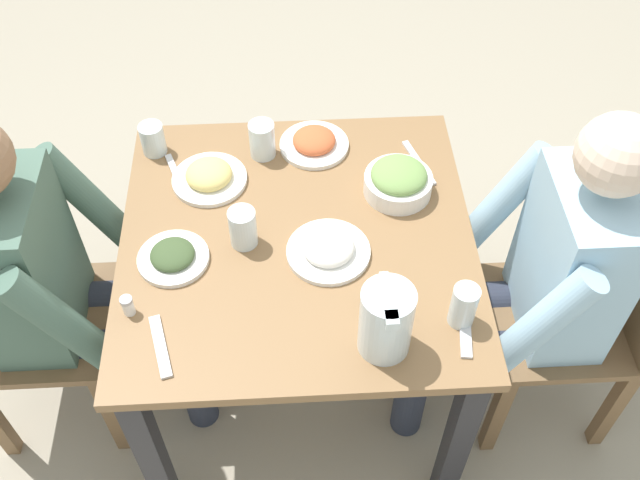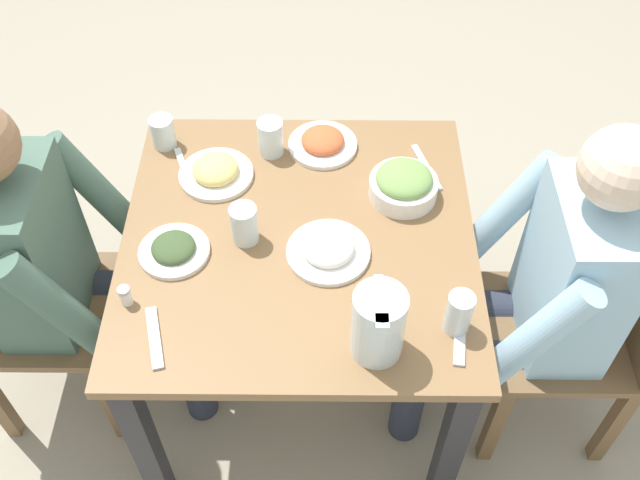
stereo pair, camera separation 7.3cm
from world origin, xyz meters
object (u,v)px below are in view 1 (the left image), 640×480
salad_bowl (398,181)px  water_glass_center (464,306)px  salt_shaker (128,306)px  plate_fries (209,176)px  water_glass_near_left (153,139)px  diner_near (533,277)px  plate_rice_curry (314,142)px  dining_table (298,265)px  chair_far (4,313)px  plate_dolmas (173,256)px  water_pitcher (386,320)px  diner_far (65,278)px  chair_near (593,306)px  water_glass_near_right (243,228)px  plate_yoghurt (328,249)px  water_glass_by_pitcher (262,140)px

salad_bowl → water_glass_center: water_glass_center is taller
water_glass_center → salt_shaker: bearing=85.3°
plate_fries → water_glass_near_left: 0.21m
diner_near → plate_rice_curry: size_ratio=5.84×
dining_table → water_glass_center: 0.50m
chair_far → plate_dolmas: (-0.03, -0.50, 0.25)m
water_pitcher → dining_table: bearing=29.1°
chair_far → water_glass_center: 1.25m
dining_table → diner_far: 0.61m
chair_far → salt_shaker: (-0.18, -0.41, 0.26)m
chair_near → salt_shaker: size_ratio=15.94×
water_glass_near_right → salt_shaker: size_ratio=2.03×
chair_near → plate_rice_curry: size_ratio=4.35×
dining_table → diner_far: size_ratio=0.79×
diner_far → plate_rice_curry: 0.77m
water_glass_near_right → water_glass_center: water_glass_center is taller
dining_table → plate_dolmas: size_ratio=5.07×
diner_near → plate_yoghurt: size_ratio=5.45×
salt_shaker → water_glass_by_pitcher: bearing=-31.0°
diner_near → water_glass_near_left: (0.44, 1.00, 0.14)m
plate_dolmas → salad_bowl: bearing=-70.6°
diner_far → salad_bowl: size_ratio=6.29×
plate_yoghurt → plate_rice_curry: size_ratio=1.07×
dining_table → salt_shaker: bearing=117.8°
dining_table → diner_far: (-0.03, 0.61, 0.03)m
diner_far → plate_fries: (0.25, -0.38, 0.11)m
dining_table → chair_near: (-0.10, -0.81, -0.12)m
salad_bowl → plate_yoghurt: bearing=135.9°
plate_fries → water_glass_by_pitcher: 0.18m
plate_yoghurt → water_glass_center: 0.37m
water_glass_by_pitcher → salt_shaker: water_glass_by_pitcher is taller
water_pitcher → water_glass_near_left: water_pitcher is taller
plate_yoghurt → dining_table: bearing=52.2°
diner_far → salt_shaker: (-0.18, -0.21, 0.12)m
chair_far → plate_yoghurt: size_ratio=4.06×
salad_bowl → water_glass_near_right: size_ratio=1.68×
water_pitcher → plate_fries: (0.55, 0.42, -0.08)m
salad_bowl → salt_shaker: salad_bowl is taller
water_glass_by_pitcher → salad_bowl: bearing=-115.0°
water_pitcher → water_glass_by_pitcher: (0.65, 0.27, -0.04)m
diner_near → plate_rice_curry: (0.43, 0.55, 0.11)m
water_pitcher → plate_rice_curry: bearing=10.5°
chair_far → diner_near: diner_near is taller
dining_table → water_pitcher: size_ratio=4.78×
dining_table → plate_yoghurt: bearing=-127.8°
water_pitcher → chair_near: bearing=-69.4°
diner_far → chair_far: bearing=90.0°
diner_far → plate_dolmas: bearing=-95.5°
chair_far → water_glass_center: chair_far is taller
diner_near → plate_dolmas: 0.93m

